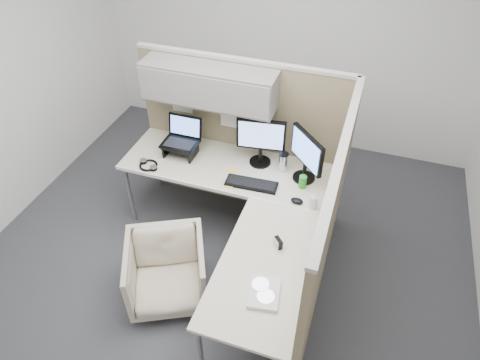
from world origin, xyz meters
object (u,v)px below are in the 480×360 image
(office_chair, at_px, (167,269))
(keyboard, at_px, (251,184))
(desk, at_px, (238,204))
(monitor_left, at_px, (261,138))

(office_chair, relative_size, keyboard, 1.43)
(keyboard, bearing_deg, office_chair, -124.04)
(desk, xyz_separation_m, office_chair, (-0.43, -0.58, -0.36))
(monitor_left, bearing_deg, office_chair, -120.02)
(office_chair, distance_m, monitor_left, 1.40)
(office_chair, relative_size, monitor_left, 1.40)
(office_chair, bearing_deg, monitor_left, 41.71)
(office_chair, height_order, keyboard, keyboard)
(desk, distance_m, keyboard, 0.24)
(desk, xyz_separation_m, monitor_left, (0.03, 0.55, 0.32))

